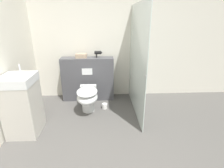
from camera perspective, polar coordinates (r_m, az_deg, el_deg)
The scene contains 8 objects.
wall_back at distance 4.01m, azimuth -4.26°, elevation 13.27°, with size 8.00×0.06×2.50m.
partition_panel at distance 3.98m, azimuth -7.81°, elevation 1.69°, with size 1.14×0.30×0.96m.
shower_glass at distance 3.30m, azimuth 8.12°, elevation 7.34°, with size 0.04×1.58×2.02m.
toilet at distance 3.45m, azimuth -7.96°, elevation -4.46°, with size 0.40×0.64×0.48m.
sink_vanity at distance 3.09m, azimuth -27.21°, elevation -6.13°, with size 0.46×0.52×1.11m.
hair_drier at distance 3.83m, azimuth -4.55°, elevation 10.14°, with size 0.17×0.07×0.14m.
folded_towel at distance 3.86m, azimuth -10.01°, elevation 9.08°, with size 0.23×0.16×0.09m.
spare_toilet_roll at distance 3.66m, azimuth -2.44°, elevation -7.19°, with size 0.11×0.11×0.11m.
Camera 1 is at (0.08, -1.60, 1.76)m, focal length 28.00 mm.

